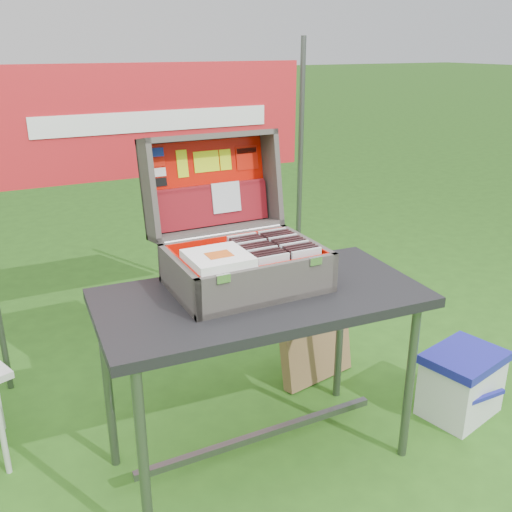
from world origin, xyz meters
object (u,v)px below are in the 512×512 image
cardboard_box (315,339)px  cooler (461,383)px  table (261,381)px  suitcase (239,215)px

cardboard_box → cooler: bearing=-62.6°
cardboard_box → table: bearing=-151.4°
table → cooler: table is taller
suitcase → cardboard_box: (0.57, 0.30, -0.82)m
table → cardboard_box: bearing=42.7°
suitcase → cooler: size_ratio=1.58×
table → suitcase: suitcase is taller
suitcase → cardboard_box: 1.04m
suitcase → cooler: suitcase is taller
table → suitcase: (-0.02, 0.15, 0.66)m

